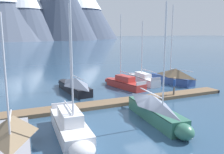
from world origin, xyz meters
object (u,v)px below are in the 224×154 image
sailboat_outer_slip (142,78)px  sailboat_end_of_dock (172,76)px  sailboat_nearest_berth (11,135)px  sailboat_second_berth (71,127)px  sailboat_mid_dock_port (74,85)px  person_on_dock (174,85)px  sailboat_mid_dock_starboard (156,109)px  sailboat_far_berth (123,82)px

sailboat_outer_slip → sailboat_end_of_dock: (3.12, -1.73, 0.35)m
sailboat_nearest_berth → sailboat_second_berth: size_ratio=0.75×
sailboat_mid_dock_port → person_on_dock: (8.00, -6.18, 0.52)m
sailboat_end_of_dock → person_on_dock: size_ratio=5.44×
sailboat_nearest_berth → sailboat_second_berth: sailboat_second_berth is taller
sailboat_mid_dock_starboard → sailboat_outer_slip: size_ratio=1.07×
sailboat_far_berth → person_on_dock: size_ratio=4.73×
sailboat_second_berth → sailboat_end_of_dock: 18.30m
sailboat_mid_dock_starboard → sailboat_outer_slip: bearing=63.6°
sailboat_mid_dock_starboard → person_on_dock: size_ratio=4.70×
sailboat_second_berth → sailboat_mid_dock_port: 11.45m
sailboat_nearest_berth → sailboat_mid_dock_starboard: 9.33m
sailboat_far_berth → sailboat_outer_slip: size_ratio=1.08×
sailboat_nearest_berth → sailboat_mid_dock_port: size_ratio=0.78×
sailboat_end_of_dock → sailboat_outer_slip: bearing=150.9°
sailboat_nearest_berth → person_on_dock: sailboat_nearest_berth is taller
sailboat_second_berth → sailboat_mid_dock_port: size_ratio=1.04×
sailboat_nearest_berth → sailboat_far_berth: (11.95, 10.80, -0.20)m
sailboat_mid_dock_port → sailboat_far_berth: 5.63m
sailboat_nearest_berth → sailboat_mid_dock_starboard: size_ratio=0.88×
sailboat_second_berth → sailboat_mid_dock_starboard: sailboat_second_berth is taller
sailboat_second_berth → sailboat_mid_dock_port: (3.11, 11.02, 0.09)m
sailboat_mid_dock_port → sailboat_outer_slip: 8.91m
sailboat_second_berth → sailboat_outer_slip: bearing=45.4°
sailboat_far_berth → sailboat_end_of_dock: sailboat_end_of_dock is taller
sailboat_mid_dock_starboard → person_on_dock: 6.75m
sailboat_mid_dock_starboard → sailboat_end_of_dock: (8.97, 10.05, 0.04)m
sailboat_outer_slip → person_on_dock: size_ratio=4.38×
sailboat_mid_dock_starboard → sailboat_outer_slip: 13.16m
sailboat_mid_dock_starboard → sailboat_outer_slip: (5.86, 11.78, -0.31)m
sailboat_second_berth → sailboat_outer_slip: size_ratio=1.26×
sailboat_end_of_dock → sailboat_mid_dock_port: bearing=177.0°
sailboat_mid_dock_starboard → sailboat_end_of_dock: sailboat_end_of_dock is taller
sailboat_nearest_berth → sailboat_mid_dock_port: bearing=60.1°
sailboat_far_berth → sailboat_end_of_dock: (6.34, -0.40, 0.34)m
sailboat_nearest_berth → sailboat_end_of_dock: bearing=29.6°
sailboat_second_berth → sailboat_outer_slip: 17.02m
person_on_dock → sailboat_mid_dock_starboard: bearing=-138.2°
sailboat_nearest_berth → sailboat_mid_dock_port: (6.33, 11.03, 0.00)m
sailboat_second_berth → person_on_dock: 12.13m
sailboat_mid_dock_starboard → sailboat_outer_slip: sailboat_mid_dock_starboard is taller
sailboat_nearest_berth → person_on_dock: size_ratio=4.14×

